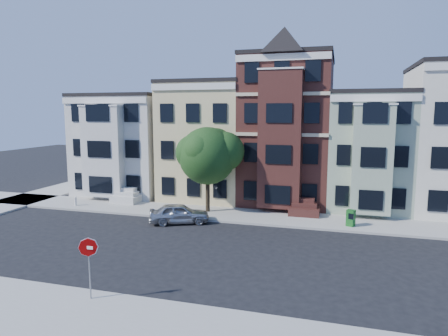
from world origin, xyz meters
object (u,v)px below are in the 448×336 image
(street_tree, at_px, (207,160))
(newspaper_box, at_px, (351,218))
(fire_hydrant, at_px, (76,202))
(parked_car, at_px, (179,213))
(stop_sign, at_px, (89,264))

(street_tree, distance_m, newspaper_box, 11.00)
(fire_hydrant, bearing_deg, street_tree, 6.25)
(street_tree, height_order, parked_car, street_tree)
(street_tree, bearing_deg, stop_sign, -90.08)
(newspaper_box, distance_m, fire_hydrant, 21.29)
(newspaper_box, bearing_deg, street_tree, -161.69)
(fire_hydrant, relative_size, stop_sign, 0.20)
(street_tree, bearing_deg, parked_car, -107.67)
(street_tree, xyz_separation_m, fire_hydrant, (-10.89, -1.19, -3.68))
(newspaper_box, relative_size, fire_hydrant, 1.88)
(newspaper_box, height_order, fire_hydrant, newspaper_box)
(street_tree, relative_size, parked_car, 1.93)
(fire_hydrant, bearing_deg, newspaper_box, 0.11)
(fire_hydrant, bearing_deg, stop_sign, -51.78)
(parked_car, distance_m, stop_sign, 11.87)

